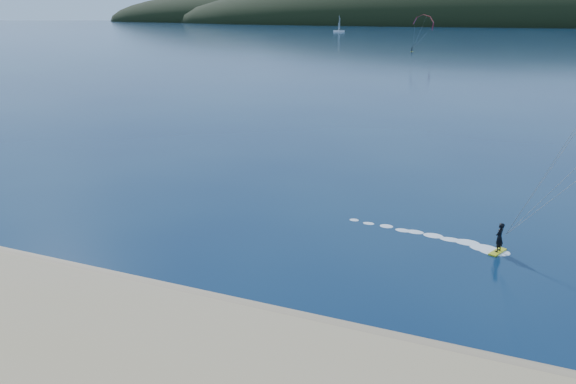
{
  "coord_description": "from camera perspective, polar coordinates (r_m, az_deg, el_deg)",
  "views": [
    {
      "loc": [
        15.87,
        -18.0,
        14.87
      ],
      "look_at": [
        3.95,
        10.0,
        5.0
      ],
      "focal_mm": 34.74,
      "sensor_mm": 36.0,
      "label": 1
    }
  ],
  "objects": [
    {
      "name": "headland",
      "position": [
        763.58,
        22.79,
        15.52
      ],
      "size": [
        1200.0,
        310.0,
        140.0
      ],
      "color": "black",
      "rests_on": "ground"
    },
    {
      "name": "sailboat",
      "position": [
        447.19,
        5.24,
        16.11
      ],
      "size": [
        8.94,
        5.6,
        12.48
      ],
      "color": "white",
      "rests_on": "ground"
    },
    {
      "name": "ground",
      "position": [
        28.23,
        -16.04,
        -14.6
      ],
      "size": [
        1800.0,
        1800.0,
        0.0
      ],
      "primitive_type": "plane",
      "color": "#081B3C",
      "rests_on": "ground"
    },
    {
      "name": "wet_sand",
      "position": [
        31.27,
        -10.86,
        -10.67
      ],
      "size": [
        220.0,
        2.5,
        0.1
      ],
      "color": "#947756",
      "rests_on": "ground"
    },
    {
      "name": "kitesurfer_far",
      "position": [
        225.81,
        13.66,
        16.22
      ],
      "size": [
        8.92,
        4.92,
        12.85
      ],
      "color": "gold",
      "rests_on": "ground"
    }
  ]
}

